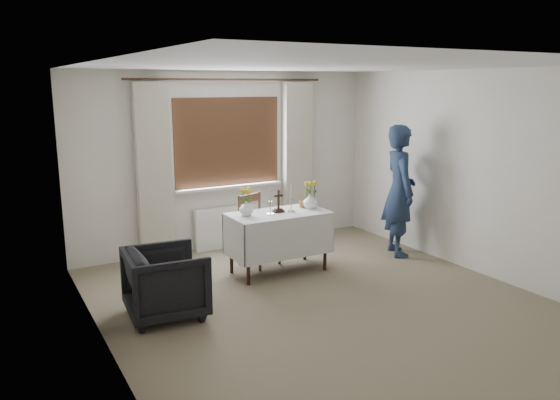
{
  "coord_description": "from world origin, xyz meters",
  "views": [
    {
      "loc": [
        -3.11,
        -4.58,
        2.33
      ],
      "look_at": [
        -0.02,
        0.94,
        0.97
      ],
      "focal_mm": 35.0,
      "sensor_mm": 36.0,
      "label": 1
    }
  ],
  "objects_px": {
    "wooden_cross": "(278,201)",
    "flower_vase_left": "(246,208)",
    "altar_table": "(279,242)",
    "wooden_chair": "(260,230)",
    "flower_vase_right": "(310,201)",
    "person": "(399,191)",
    "armchair": "(166,283)"
  },
  "relations": [
    {
      "from": "armchair",
      "to": "wooden_cross",
      "type": "height_order",
      "value": "wooden_cross"
    },
    {
      "from": "person",
      "to": "flower_vase_left",
      "type": "bearing_deg",
      "value": 105.44
    },
    {
      "from": "wooden_chair",
      "to": "flower_vase_left",
      "type": "xyz_separation_m",
      "value": [
        -0.33,
        -0.3,
        0.39
      ]
    },
    {
      "from": "wooden_chair",
      "to": "altar_table",
      "type": "bearing_deg",
      "value": -96.07
    },
    {
      "from": "wooden_chair",
      "to": "armchair",
      "type": "xyz_separation_m",
      "value": [
        -1.57,
        -0.98,
        -0.11
      ]
    },
    {
      "from": "wooden_cross",
      "to": "flower_vase_right",
      "type": "bearing_deg",
      "value": 0.77
    },
    {
      "from": "altar_table",
      "to": "flower_vase_right",
      "type": "xyz_separation_m",
      "value": [
        0.47,
        0.01,
        0.48
      ]
    },
    {
      "from": "person",
      "to": "flower_vase_right",
      "type": "height_order",
      "value": "person"
    },
    {
      "from": "altar_table",
      "to": "flower_vase_left",
      "type": "distance_m",
      "value": 0.63
    },
    {
      "from": "armchair",
      "to": "flower_vase_right",
      "type": "xyz_separation_m",
      "value": [
        2.12,
        0.63,
        0.5
      ]
    },
    {
      "from": "armchair",
      "to": "flower_vase_right",
      "type": "distance_m",
      "value": 2.26
    },
    {
      "from": "wooden_cross",
      "to": "flower_vase_left",
      "type": "xyz_separation_m",
      "value": [
        -0.43,
        0.03,
        -0.05
      ]
    },
    {
      "from": "person",
      "to": "wooden_cross",
      "type": "xyz_separation_m",
      "value": [
        -1.78,
        0.19,
        0.01
      ]
    },
    {
      "from": "altar_table",
      "to": "flower_vase_right",
      "type": "distance_m",
      "value": 0.67
    },
    {
      "from": "person",
      "to": "flower_vase_left",
      "type": "height_order",
      "value": "person"
    },
    {
      "from": "wooden_chair",
      "to": "person",
      "type": "distance_m",
      "value": 2.0
    },
    {
      "from": "wooden_chair",
      "to": "wooden_cross",
      "type": "distance_m",
      "value": 0.56
    },
    {
      "from": "altar_table",
      "to": "wooden_chair",
      "type": "distance_m",
      "value": 0.38
    },
    {
      "from": "wooden_cross",
      "to": "flower_vase_right",
      "type": "distance_m",
      "value": 0.46
    },
    {
      "from": "flower_vase_right",
      "to": "wooden_chair",
      "type": "bearing_deg",
      "value": 147.5
    },
    {
      "from": "wooden_cross",
      "to": "flower_vase_right",
      "type": "xyz_separation_m",
      "value": [
        0.45,
        -0.02,
        -0.04
      ]
    },
    {
      "from": "person",
      "to": "flower_vase_right",
      "type": "bearing_deg",
      "value": 103.81
    },
    {
      "from": "altar_table",
      "to": "flower_vase_left",
      "type": "height_order",
      "value": "flower_vase_left"
    },
    {
      "from": "altar_table",
      "to": "wooden_chair",
      "type": "bearing_deg",
      "value": 102.28
    },
    {
      "from": "altar_table",
      "to": "flower_vase_right",
      "type": "relative_size",
      "value": 6.43
    },
    {
      "from": "armchair",
      "to": "wooden_cross",
      "type": "distance_m",
      "value": 1.87
    },
    {
      "from": "wooden_cross",
      "to": "flower_vase_left",
      "type": "distance_m",
      "value": 0.43
    },
    {
      "from": "armchair",
      "to": "wooden_chair",
      "type": "bearing_deg",
      "value": -53.57
    },
    {
      "from": "wooden_chair",
      "to": "flower_vase_right",
      "type": "bearing_deg",
      "value": -50.86
    },
    {
      "from": "altar_table",
      "to": "wooden_cross",
      "type": "relative_size",
      "value": 4.43
    },
    {
      "from": "armchair",
      "to": "altar_table",
      "type": "bearing_deg",
      "value": -65.06
    },
    {
      "from": "wooden_cross",
      "to": "flower_vase_right",
      "type": "height_order",
      "value": "wooden_cross"
    }
  ]
}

